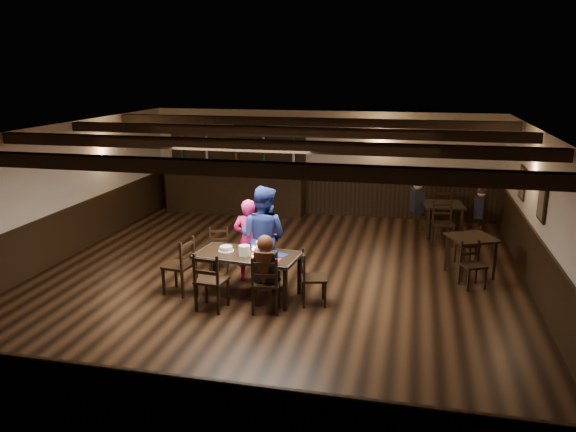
% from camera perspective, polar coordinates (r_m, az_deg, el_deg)
% --- Properties ---
extents(ground, '(10.00, 10.00, 0.00)m').
position_cam_1_polar(ground, '(10.28, -1.34, -6.61)').
color(ground, black).
rests_on(ground, ground).
extents(room_shell, '(9.02, 10.02, 2.71)m').
position_cam_1_polar(room_shell, '(9.81, -1.30, 3.00)').
color(room_shell, beige).
rests_on(room_shell, ground).
extents(dining_table, '(1.80, 1.04, 0.75)m').
position_cam_1_polar(dining_table, '(9.42, -4.13, -4.26)').
color(dining_table, black).
rests_on(dining_table, ground).
extents(chair_near_left, '(0.49, 0.47, 0.97)m').
position_cam_1_polar(chair_near_left, '(8.95, -8.02, -6.18)').
color(chair_near_left, black).
rests_on(chair_near_left, ground).
extents(chair_near_right, '(0.49, 0.47, 0.94)m').
position_cam_1_polar(chair_near_right, '(8.81, -2.32, -6.54)').
color(chair_near_right, black).
rests_on(chair_near_right, ground).
extents(chair_end_left, '(0.50, 0.52, 0.98)m').
position_cam_1_polar(chair_end_left, '(9.70, -10.66, -4.58)').
color(chair_end_left, black).
rests_on(chair_end_left, ground).
extents(chair_end_right, '(0.49, 0.50, 0.90)m').
position_cam_1_polar(chair_end_right, '(9.15, 2.16, -5.87)').
color(chair_end_right, black).
rests_on(chair_end_right, ground).
extents(chair_far_pushed, '(0.47, 0.46, 0.82)m').
position_cam_1_polar(chair_far_pushed, '(10.78, -7.04, -2.99)').
color(chair_far_pushed, black).
rests_on(chair_far_pushed, ground).
extents(woman_pink, '(0.57, 0.39, 1.52)m').
position_cam_1_polar(woman_pink, '(10.08, -4.01, -2.50)').
color(woman_pink, '#FF2DAA').
rests_on(woman_pink, ground).
extents(man_blue, '(1.02, 0.88, 1.82)m').
position_cam_1_polar(man_blue, '(9.73, -2.54, -2.18)').
color(man_blue, navy).
rests_on(man_blue, ground).
extents(seated_person, '(0.34, 0.51, 0.83)m').
position_cam_1_polar(seated_person, '(8.76, -2.30, -4.65)').
color(seated_person, black).
rests_on(seated_person, ground).
extents(cake, '(0.27, 0.27, 0.09)m').
position_cam_1_polar(cake, '(9.56, -6.31, -3.34)').
color(cake, white).
rests_on(cake, dining_table).
extents(plate_stack_a, '(0.19, 0.19, 0.17)m').
position_cam_1_polar(plate_stack_a, '(9.29, -4.45, -3.51)').
color(plate_stack_a, white).
rests_on(plate_stack_a, dining_table).
extents(plate_stack_b, '(0.19, 0.19, 0.22)m').
position_cam_1_polar(plate_stack_b, '(9.33, -2.71, -3.25)').
color(plate_stack_b, white).
rests_on(plate_stack_b, dining_table).
extents(tea_light, '(0.05, 0.05, 0.06)m').
position_cam_1_polar(tea_light, '(9.51, -3.56, -3.48)').
color(tea_light, '#A5A8AD').
rests_on(tea_light, dining_table).
extents(salt_shaker, '(0.04, 0.04, 0.09)m').
position_cam_1_polar(salt_shaker, '(9.15, -2.31, -4.06)').
color(salt_shaker, silver).
rests_on(salt_shaker, dining_table).
extents(pepper_shaker, '(0.03, 0.03, 0.09)m').
position_cam_1_polar(pepper_shaker, '(9.20, -1.86, -3.95)').
color(pepper_shaker, '#A5A8AD').
rests_on(pepper_shaker, dining_table).
extents(drink_glass, '(0.07, 0.07, 0.11)m').
position_cam_1_polar(drink_glass, '(9.36, -2.03, -3.54)').
color(drink_glass, silver).
rests_on(drink_glass, dining_table).
extents(menu_red, '(0.32, 0.24, 0.00)m').
position_cam_1_polar(menu_red, '(9.12, -1.68, -4.40)').
color(menu_red, maroon).
rests_on(menu_red, dining_table).
extents(menu_blue, '(0.33, 0.28, 0.00)m').
position_cam_1_polar(menu_blue, '(9.34, -0.94, -3.92)').
color(menu_blue, '#0F234E').
rests_on(menu_blue, dining_table).
extents(bar_counter, '(3.90, 0.70, 2.20)m').
position_cam_1_polar(bar_counter, '(15.04, -5.34, 3.14)').
color(bar_counter, black).
rests_on(bar_counter, ground).
extents(back_table_a, '(1.01, 1.01, 0.75)m').
position_cam_1_polar(back_table_a, '(10.89, 18.12, -2.53)').
color(back_table_a, black).
rests_on(back_table_a, ground).
extents(back_table_b, '(1.01, 1.01, 0.75)m').
position_cam_1_polar(back_table_b, '(13.30, 15.42, 0.81)').
color(back_table_b, black).
rests_on(back_table_b, ground).
extents(bg_patron_left, '(0.33, 0.43, 0.78)m').
position_cam_1_polar(bg_patron_left, '(13.48, 13.01, 2.01)').
color(bg_patron_left, black).
rests_on(bg_patron_left, ground).
extents(bg_patron_right, '(0.30, 0.38, 0.69)m').
position_cam_1_polar(bg_patron_right, '(13.38, 18.99, 1.30)').
color(bg_patron_right, black).
rests_on(bg_patron_right, ground).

